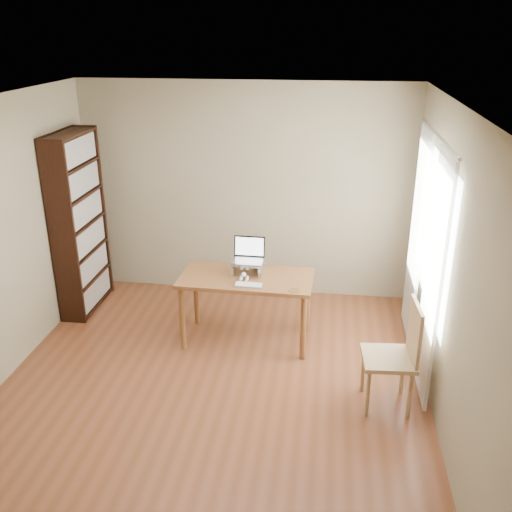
{
  "coord_description": "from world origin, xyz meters",
  "views": [
    {
      "loc": [
        1.0,
        -4.34,
        3.18
      ],
      "look_at": [
        0.3,
        0.97,
        0.99
      ],
      "focal_mm": 40.0,
      "sensor_mm": 36.0,
      "label": 1
    }
  ],
  "objects_px": {
    "laptop": "(248,255)",
    "cat": "(246,266)",
    "desk": "(246,285)",
    "keyboard": "(248,285)",
    "bookshelf": "(79,223)",
    "chair": "(398,352)"
  },
  "relations": [
    {
      "from": "keyboard",
      "to": "bookshelf",
      "type": "bearing_deg",
      "value": 160.96
    },
    {
      "from": "laptop",
      "to": "cat",
      "type": "distance_m",
      "value": 0.13
    },
    {
      "from": "bookshelf",
      "to": "desk",
      "type": "distance_m",
      "value": 2.14
    },
    {
      "from": "chair",
      "to": "desk",
      "type": "bearing_deg",
      "value": 142.9
    },
    {
      "from": "keyboard",
      "to": "cat",
      "type": "bearing_deg",
      "value": 103.44
    },
    {
      "from": "bookshelf",
      "to": "cat",
      "type": "distance_m",
      "value": 2.07
    },
    {
      "from": "bookshelf",
      "to": "cat",
      "type": "height_order",
      "value": "bookshelf"
    },
    {
      "from": "laptop",
      "to": "chair",
      "type": "height_order",
      "value": "laptop"
    },
    {
      "from": "bookshelf",
      "to": "laptop",
      "type": "relative_size",
      "value": 6.27
    },
    {
      "from": "desk",
      "to": "keyboard",
      "type": "bearing_deg",
      "value": -74.49
    },
    {
      "from": "keyboard",
      "to": "cat",
      "type": "relative_size",
      "value": 0.6
    },
    {
      "from": "laptop",
      "to": "keyboard",
      "type": "relative_size",
      "value": 1.14
    },
    {
      "from": "cat",
      "to": "chair",
      "type": "height_order",
      "value": "chair"
    },
    {
      "from": "desk",
      "to": "chair",
      "type": "relative_size",
      "value": 1.38
    },
    {
      "from": "laptop",
      "to": "chair",
      "type": "relative_size",
      "value": 0.33
    },
    {
      "from": "keyboard",
      "to": "chair",
      "type": "height_order",
      "value": "chair"
    },
    {
      "from": "cat",
      "to": "chair",
      "type": "distance_m",
      "value": 1.85
    },
    {
      "from": "desk",
      "to": "chair",
      "type": "height_order",
      "value": "chair"
    },
    {
      "from": "laptop",
      "to": "cat",
      "type": "relative_size",
      "value": 0.69
    },
    {
      "from": "desk",
      "to": "chair",
      "type": "distance_m",
      "value": 1.76
    },
    {
      "from": "laptop",
      "to": "chair",
      "type": "distance_m",
      "value": 1.87
    },
    {
      "from": "bookshelf",
      "to": "desk",
      "type": "bearing_deg",
      "value": -15.46
    }
  ]
}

